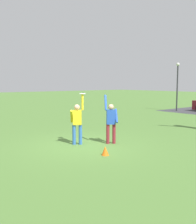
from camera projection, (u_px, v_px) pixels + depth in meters
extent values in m
plane|color=#4C7533|center=(85.00, 145.00, 10.95)|extent=(120.00, 120.00, 0.00)
cylinder|color=#3366B7|center=(74.00, 135.00, 11.04)|extent=(0.14, 0.14, 0.82)
cylinder|color=#3366B7|center=(80.00, 135.00, 11.07)|extent=(0.14, 0.14, 0.82)
cube|color=gold|center=(77.00, 117.00, 10.97)|extent=(0.38, 0.42, 0.60)
sphere|color=tan|center=(77.00, 107.00, 10.93)|extent=(0.23, 0.23, 0.23)
cylinder|color=gold|center=(72.00, 116.00, 10.94)|extent=(0.43, 0.33, 0.59)
cylinder|color=gold|center=(82.00, 102.00, 10.93)|extent=(0.09, 0.09, 0.66)
cylinder|color=maroon|center=(114.00, 134.00, 11.22)|extent=(0.14, 0.14, 0.82)
cylinder|color=maroon|center=(108.00, 134.00, 11.19)|extent=(0.14, 0.14, 0.82)
cube|color=#234CB2|center=(111.00, 117.00, 11.13)|extent=(0.38, 0.42, 0.60)
sphere|color=tan|center=(111.00, 107.00, 11.09)|extent=(0.23, 0.23, 0.23)
cylinder|color=#234CB2|center=(116.00, 116.00, 11.15)|extent=(0.43, 0.33, 0.59)
cylinder|color=#234CB2|center=(106.00, 103.00, 11.04)|extent=(0.32, 0.24, 0.65)
cylinder|color=white|center=(82.00, 94.00, 10.89)|extent=(0.25, 0.25, 0.02)
cylinder|color=#2D2D33|center=(177.00, 89.00, 23.82)|extent=(0.12, 0.12, 4.00)
sphere|color=silver|center=(178.00, 64.00, 23.58)|extent=(0.28, 0.28, 0.28)
cone|color=orange|center=(105.00, 151.00, 9.42)|extent=(0.26, 0.26, 0.32)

